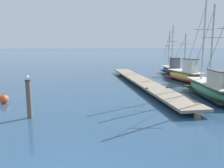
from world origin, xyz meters
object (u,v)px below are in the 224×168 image
at_px(mooring_piling, 29,98).
at_px(mooring_buoy, 4,99).
at_px(fishing_boat_0, 186,75).
at_px(perched_seagull, 27,77).
at_px(fishing_boat_2, 172,70).
at_px(fishing_boat_1, 211,88).

height_order(mooring_piling, mooring_buoy, mooring_piling).
distance_m(fishing_boat_0, perched_seagull, 16.53).
xyz_separation_m(fishing_boat_2, mooring_piling, (-14.54, -14.50, 0.40)).
xyz_separation_m(fishing_boat_0, fishing_boat_2, (0.95, 5.18, -0.07)).
bearing_deg(perched_seagull, fishing_boat_2, 44.92).
height_order(fishing_boat_1, fishing_boat_2, fishing_boat_1).
xyz_separation_m(fishing_boat_2, perched_seagull, (-14.54, -14.49, 1.50)).
height_order(perched_seagull, mooring_buoy, perched_seagull).
bearing_deg(mooring_piling, fishing_boat_0, 34.45).
distance_m(fishing_boat_1, mooring_piling, 12.11).
xyz_separation_m(fishing_boat_1, mooring_buoy, (-14.00, 0.89, -0.40)).
bearing_deg(fishing_boat_1, perched_seagull, -168.44).
bearing_deg(mooring_piling, fishing_boat_2, 44.93).
xyz_separation_m(perched_seagull, mooring_buoy, (-2.14, 3.32, -1.85)).
distance_m(fishing_boat_1, perched_seagull, 12.19).
relative_size(fishing_boat_2, mooring_buoy, 11.16).
relative_size(fishing_boat_2, mooring_piling, 3.62).
relative_size(fishing_boat_1, mooring_buoy, 12.66).
height_order(fishing_boat_2, mooring_piling, fishing_boat_2).
relative_size(fishing_boat_0, mooring_buoy, 8.06).
bearing_deg(mooring_buoy, fishing_boat_2, 33.82).
relative_size(fishing_boat_0, fishing_boat_1, 0.64).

